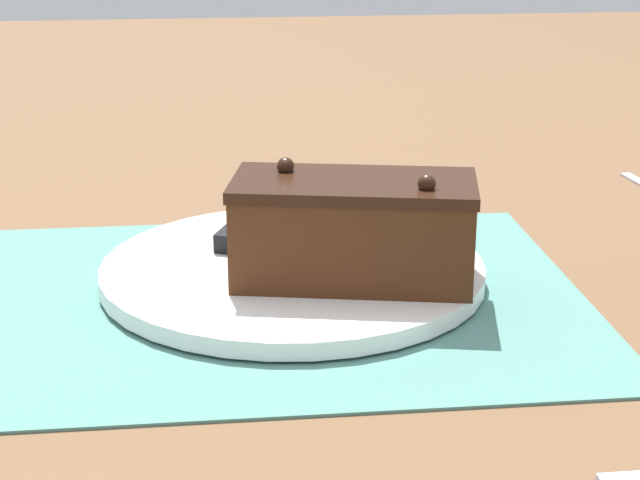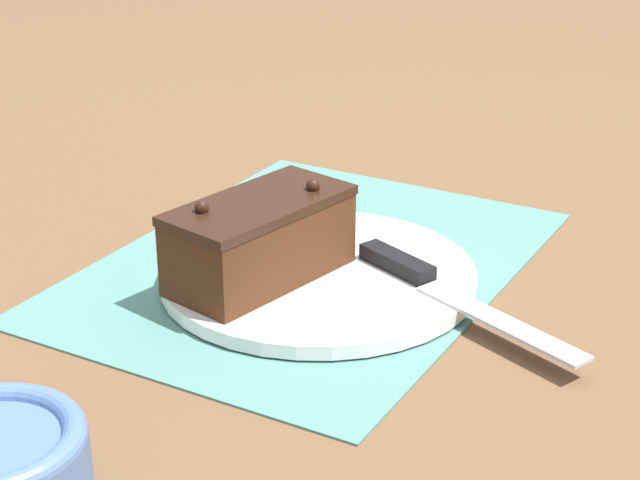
# 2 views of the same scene
# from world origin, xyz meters

# --- Properties ---
(ground_plane) EXTENTS (3.00, 3.00, 0.00)m
(ground_plane) POSITION_xyz_m (0.00, 0.00, 0.00)
(ground_plane) COLOR brown
(placemat_woven) EXTENTS (0.46, 0.34, 0.00)m
(placemat_woven) POSITION_xyz_m (0.00, 0.00, 0.00)
(placemat_woven) COLOR slate
(placemat_woven) RESTS_ON ground_plane
(cake_plate) EXTENTS (0.27, 0.27, 0.01)m
(cake_plate) POSITION_xyz_m (-0.03, -0.03, 0.01)
(cake_plate) COLOR white
(cake_plate) RESTS_ON placemat_woven
(chocolate_cake) EXTENTS (0.17, 0.11, 0.08)m
(chocolate_cake) POSITION_xyz_m (-0.07, 0.01, 0.05)
(chocolate_cake) COLOR #472614
(chocolate_cake) RESTS_ON cake_plate
(serving_knife) EXTENTS (0.11, 0.23, 0.01)m
(serving_knife) POSITION_xyz_m (-0.02, -0.13, 0.02)
(serving_knife) COLOR black
(serving_knife) RESTS_ON cake_plate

